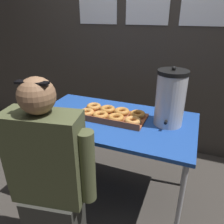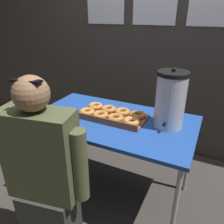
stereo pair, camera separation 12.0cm
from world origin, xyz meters
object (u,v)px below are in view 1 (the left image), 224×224
at_px(donut_box, 111,114).
at_px(person_seated, 50,181).
at_px(coffee_urn, 170,98).
at_px(cell_phone, 55,113).

relative_size(donut_box, person_seated, 0.45).
bearing_deg(person_seated, donut_box, -113.63).
xyz_separation_m(coffee_urn, person_seated, (-0.59, -0.71, -0.38)).
height_order(cell_phone, person_seated, person_seated).
height_order(donut_box, cell_phone, donut_box).
bearing_deg(person_seated, cell_phone, -70.23).
xyz_separation_m(cell_phone, person_seated, (0.32, -0.54, -0.18)).
bearing_deg(coffee_urn, donut_box, -172.82).
bearing_deg(coffee_urn, person_seated, -129.90).
relative_size(coffee_urn, cell_phone, 3.25).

